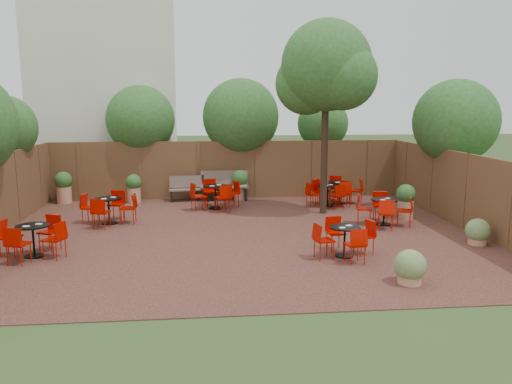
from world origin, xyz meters
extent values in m
plane|color=#354F23|center=(0.00, 0.00, 0.00)|extent=(80.00, 80.00, 0.00)
cube|color=#381D16|center=(0.00, 0.00, 0.01)|extent=(12.00, 10.00, 0.02)
cube|color=brown|center=(0.00, 5.00, 1.00)|extent=(12.00, 0.08, 2.00)
cube|color=brown|center=(6.00, 0.00, 1.00)|extent=(0.08, 10.00, 2.00)
cube|color=beige|center=(-4.50, 8.00, 4.00)|extent=(5.00, 4.00, 8.00)
sphere|color=#24561C|center=(-6.60, 3.00, 2.58)|extent=(1.92, 1.92, 1.92)
sphere|color=#24561C|center=(-3.00, 5.70, 2.71)|extent=(2.37, 2.37, 2.37)
sphere|color=#24561C|center=(0.50, 5.60, 2.81)|extent=(2.69, 2.69, 2.69)
sphere|color=#24561C|center=(3.50, 5.80, 2.55)|extent=(1.84, 1.84, 1.84)
sphere|color=#24561C|center=(6.60, 2.00, 2.75)|extent=(2.49, 2.49, 2.49)
cylinder|color=black|center=(2.72, 2.21, 2.30)|extent=(0.23, 0.23, 4.55)
sphere|color=#24561C|center=(2.72, 2.21, 4.35)|extent=(2.62, 2.62, 2.62)
sphere|color=#24561C|center=(2.22, 2.61, 3.85)|extent=(1.83, 1.83, 1.83)
sphere|color=#24561C|center=(3.12, 1.81, 4.03)|extent=(1.91, 1.91, 1.91)
cube|color=brown|center=(-1.32, 4.55, 0.41)|extent=(1.39, 0.54, 0.05)
cube|color=brown|center=(-1.32, 4.73, 0.65)|extent=(1.36, 0.23, 0.41)
cube|color=black|center=(-1.93, 4.55, 0.20)|extent=(0.09, 0.41, 0.36)
cube|color=black|center=(-0.70, 4.55, 0.20)|extent=(0.09, 0.41, 0.36)
cube|color=brown|center=(-0.14, 4.55, 0.48)|extent=(1.63, 0.56, 0.05)
cube|color=brown|center=(-0.14, 4.76, 0.77)|extent=(1.61, 0.20, 0.49)
cube|color=black|center=(-0.87, 4.55, 0.23)|extent=(0.09, 0.48, 0.43)
cube|color=black|center=(0.59, 4.55, 0.23)|extent=(0.09, 0.48, 0.43)
cylinder|color=black|center=(-0.48, 3.16, 0.03)|extent=(0.44, 0.44, 0.03)
cylinder|color=black|center=(-0.48, 3.16, 0.39)|extent=(0.05, 0.05, 0.69)
cylinder|color=black|center=(-0.48, 3.16, 0.74)|extent=(0.75, 0.75, 0.03)
cube|color=white|center=(-0.36, 3.24, 0.77)|extent=(0.17, 0.14, 0.01)
cube|color=white|center=(-0.58, 3.04, 0.77)|extent=(0.17, 0.14, 0.01)
cylinder|color=black|center=(2.18, -2.13, 0.03)|extent=(0.39, 0.39, 0.03)
cylinder|color=black|center=(2.18, -2.13, 0.35)|extent=(0.04, 0.04, 0.62)
cylinder|color=black|center=(2.18, -2.13, 0.67)|extent=(0.67, 0.67, 0.03)
cube|color=white|center=(2.28, -2.06, 0.68)|extent=(0.14, 0.11, 0.01)
cube|color=white|center=(2.09, -2.24, 0.68)|extent=(0.14, 0.11, 0.01)
cylinder|color=black|center=(3.60, 3.62, 0.03)|extent=(0.42, 0.42, 0.03)
cylinder|color=black|center=(3.60, 3.62, 0.38)|extent=(0.05, 0.05, 0.67)
cylinder|color=black|center=(3.60, 3.62, 0.72)|extent=(0.73, 0.73, 0.03)
cube|color=white|center=(3.71, 3.70, 0.74)|extent=(0.15, 0.12, 0.01)
cube|color=white|center=(3.50, 3.51, 0.74)|extent=(0.15, 0.12, 0.01)
cylinder|color=black|center=(-4.48, -1.48, 0.03)|extent=(0.41, 0.41, 0.03)
cylinder|color=black|center=(-4.48, -1.48, 0.36)|extent=(0.05, 0.05, 0.65)
cylinder|color=black|center=(-4.48, -1.48, 0.70)|extent=(0.70, 0.70, 0.03)
cube|color=white|center=(-4.36, -1.40, 0.72)|extent=(0.15, 0.12, 0.01)
cube|color=white|center=(-4.57, -1.59, 0.72)|extent=(0.15, 0.12, 0.01)
cylinder|color=black|center=(-3.42, 1.45, 0.03)|extent=(0.42, 0.42, 0.03)
cylinder|color=black|center=(-3.42, 1.45, 0.37)|extent=(0.05, 0.05, 0.67)
cylinder|color=black|center=(-3.42, 1.45, 0.72)|extent=(0.73, 0.73, 0.03)
cube|color=white|center=(-3.31, 1.53, 0.74)|extent=(0.14, 0.11, 0.01)
cube|color=white|center=(-3.52, 1.34, 0.74)|extent=(0.14, 0.11, 0.01)
cylinder|color=black|center=(4.02, 0.58, 0.03)|extent=(0.42, 0.42, 0.03)
cylinder|color=black|center=(4.02, 0.58, 0.37)|extent=(0.05, 0.05, 0.67)
cylinder|color=black|center=(4.02, 0.58, 0.71)|extent=(0.72, 0.72, 0.03)
cube|color=white|center=(4.14, 0.66, 0.73)|extent=(0.15, 0.13, 0.01)
cube|color=white|center=(3.93, 0.47, 0.73)|extent=(0.15, 0.13, 0.01)
cylinder|color=black|center=(3.10, 3.22, 0.03)|extent=(0.40, 0.40, 0.03)
cylinder|color=black|center=(3.10, 3.22, 0.36)|extent=(0.05, 0.05, 0.64)
cylinder|color=black|center=(3.10, 3.22, 0.69)|extent=(0.69, 0.69, 0.03)
cube|color=white|center=(3.21, 3.29, 0.71)|extent=(0.15, 0.12, 0.01)
cube|color=white|center=(3.01, 3.11, 0.71)|extent=(0.15, 0.12, 0.01)
cylinder|color=tan|center=(-3.15, 4.44, 0.27)|extent=(0.43, 0.43, 0.49)
sphere|color=#24561C|center=(-3.15, 4.44, 0.71)|extent=(0.52, 0.52, 0.52)
cylinder|color=tan|center=(0.39, 4.66, 0.29)|extent=(0.46, 0.46, 0.53)
sphere|color=#24561C|center=(0.39, 4.66, 0.76)|extent=(0.56, 0.56, 0.56)
cylinder|color=tan|center=(-5.44, 4.59, 0.29)|extent=(0.48, 0.48, 0.55)
sphere|color=#24561C|center=(-5.44, 4.59, 0.78)|extent=(0.57, 0.57, 0.57)
cylinder|color=tan|center=(4.89, 1.25, 0.28)|extent=(0.45, 0.45, 0.52)
sphere|color=#24561C|center=(4.89, 1.25, 0.74)|extent=(0.54, 0.54, 0.54)
cylinder|color=tan|center=(2.92, -3.88, 0.12)|extent=(0.43, 0.43, 0.20)
sphere|color=#5F7E41|center=(2.92, -3.88, 0.36)|extent=(0.59, 0.59, 0.59)
cylinder|color=tan|center=(5.53, -1.52, 0.11)|extent=(0.42, 0.42, 0.19)
sphere|color=#5F7E41|center=(5.53, -1.52, 0.35)|extent=(0.57, 0.57, 0.57)
camera|label=1|loc=(-0.76, -12.42, 3.28)|focal=35.55mm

